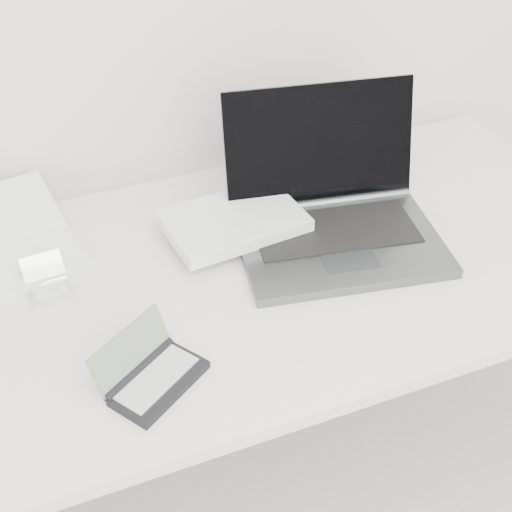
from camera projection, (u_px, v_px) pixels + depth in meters
name	position (u px, v px, depth m)	size (l,w,h in m)	color
desk	(262.00, 281.00, 1.53)	(1.60, 0.80, 0.73)	white
laptop_large	(305.00, 217.00, 1.55)	(0.60, 0.44, 0.29)	#545658
netbook_open_white	(15.00, 249.00, 1.51)	(0.31, 0.37, 0.08)	white
pda_silver	(48.00, 286.00, 1.42)	(0.09, 0.11, 0.06)	silver
palmtop_charcoal	(151.00, 374.00, 1.23)	(0.21, 0.20, 0.09)	black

